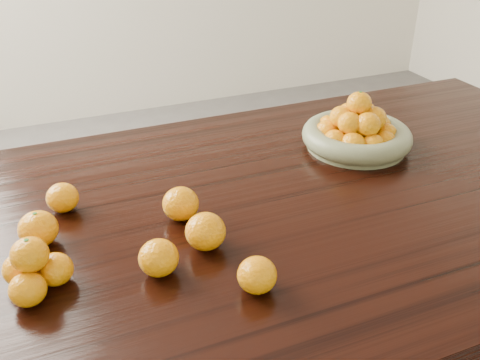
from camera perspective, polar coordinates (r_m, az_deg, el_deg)
name	(u,v)px	position (r m, az deg, el deg)	size (l,w,h in m)	color
dining_table	(257,237)	(1.22, 1.79, -6.08)	(2.00, 1.00, 0.75)	black
fruit_bowl	(357,132)	(1.43, 12.35, 4.99)	(0.28, 0.28, 0.15)	gray
orange_pyramid	(33,270)	(0.98, -21.17, -8.96)	(0.12, 0.12, 0.10)	#F79A07
loose_orange_0	(38,229)	(1.10, -20.73, -4.90)	(0.08, 0.08, 0.07)	#F79A07
loose_orange_1	(257,275)	(0.92, 1.83, -10.09)	(0.07, 0.07, 0.06)	#F79A07
loose_orange_2	(205,231)	(1.02, -3.70, -5.50)	(0.08, 0.08, 0.07)	#F79A07
loose_orange_3	(63,198)	(1.19, -18.41, -1.80)	(0.07, 0.07, 0.06)	#F79A07
loose_orange_4	(159,258)	(0.97, -8.67, -8.20)	(0.07, 0.07, 0.07)	#F79A07
loose_orange_5	(181,204)	(1.11, -6.35, -2.53)	(0.08, 0.08, 0.07)	#F79A07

